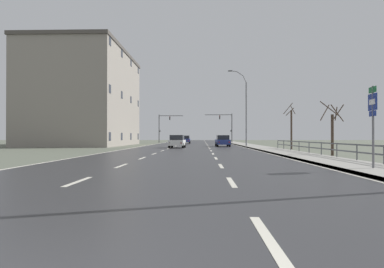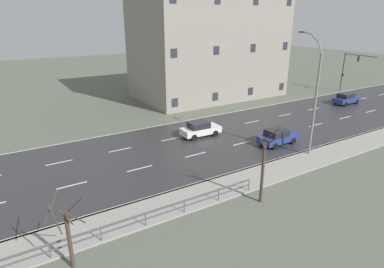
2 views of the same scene
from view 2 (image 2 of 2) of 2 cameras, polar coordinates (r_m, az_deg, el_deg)
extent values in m
cube|color=#5B6051|center=(39.80, 15.56, 1.68)|extent=(160.00, 160.00, 0.12)
cube|color=#303033|center=(49.03, 25.28, 3.95)|extent=(14.00, 120.00, 0.02)
cube|color=beige|center=(30.40, -21.93, -4.60)|extent=(0.16, 2.20, 0.01)
cube|color=beige|center=(31.53, -12.32, -2.68)|extent=(0.16, 2.20, 0.01)
cube|color=beige|center=(33.51, -3.63, -0.87)|extent=(0.16, 2.20, 0.01)
cube|color=beige|center=(36.20, 3.91, 0.72)|extent=(0.16, 2.20, 0.01)
cube|color=beige|center=(39.44, 10.33, 2.06)|extent=(0.16, 2.20, 0.01)
cube|color=beige|center=(43.12, 15.71, 3.17)|extent=(0.16, 2.20, 0.01)
cube|color=beige|center=(47.13, 20.23, 4.07)|extent=(0.16, 2.20, 0.01)
cube|color=beige|center=(51.40, 24.02, 4.81)|extent=(0.16, 2.20, 0.01)
cube|color=beige|center=(55.86, 27.23, 5.42)|extent=(0.16, 2.20, 0.01)
cube|color=beige|center=(60.48, 29.96, 5.92)|extent=(0.16, 2.20, 0.01)
cube|color=beige|center=(26.21, -19.98, -8.31)|extent=(0.16, 2.20, 0.01)
cube|color=beige|center=(27.52, -8.97, -5.89)|extent=(0.16, 2.20, 0.01)
cube|color=beige|center=(29.77, 0.63, -3.58)|extent=(0.16, 2.20, 0.01)
cube|color=beige|center=(32.76, 8.64, -1.56)|extent=(0.16, 2.20, 0.01)
cube|color=beige|center=(36.31, 15.19, 0.11)|extent=(0.16, 2.20, 0.01)
cube|color=beige|center=(40.28, 20.52, 1.47)|extent=(0.16, 2.20, 0.01)
cube|color=beige|center=(44.55, 24.86, 2.57)|extent=(0.16, 2.20, 0.01)
cube|color=beige|center=(49.04, 28.43, 3.46)|extent=(0.16, 2.20, 0.01)
cube|color=beige|center=(52.90, 19.18, 5.83)|extent=(0.16, 120.00, 0.01)
cube|color=#515459|center=(19.03, -23.48, -17.05)|extent=(0.06, 26.52, 0.08)
cube|color=#515459|center=(19.26, -23.31, -18.01)|extent=(0.06, 26.52, 0.08)
cylinder|color=#515459|center=(19.29, -23.29, -18.13)|extent=(0.07, 0.07, 1.00)
cylinder|color=#515459|center=(19.62, -15.38, -16.37)|extent=(0.07, 0.07, 1.00)
cylinder|color=#515459|center=(20.29, -8.01, -14.43)|extent=(0.07, 0.07, 1.00)
cylinder|color=#515459|center=(21.27, -1.32, -12.44)|extent=(0.07, 0.07, 1.00)
cylinder|color=#515459|center=(22.53, 4.60, -10.51)|extent=(0.07, 0.07, 1.00)
cylinder|color=#515459|center=(24.01, 9.78, -8.71)|extent=(0.07, 0.07, 1.00)
cylinder|color=slate|center=(30.28, 20.38, 4.42)|extent=(0.20, 0.20, 8.88)
cylinder|color=slate|center=(29.59, 21.21, 13.67)|extent=(0.52, 0.11, 0.95)
cylinder|color=slate|center=(29.92, 20.44, 15.24)|extent=(0.88, 0.11, 0.66)
cylinder|color=slate|center=(30.46, 19.17, 16.15)|extent=(1.00, 0.11, 0.28)
cube|color=#333335|center=(30.78, 18.45, 16.32)|extent=(0.56, 0.24, 0.12)
cylinder|color=#38383A|center=(60.35, 24.52, 9.76)|extent=(0.18, 0.18, 6.19)
cylinder|color=#38383A|center=(58.59, 27.06, 11.96)|extent=(5.27, 0.12, 0.12)
cube|color=black|center=(58.78, 26.75, 11.48)|extent=(0.20, 0.28, 0.80)
sphere|color=red|center=(58.63, 26.71, 11.73)|extent=(0.14, 0.14, 0.14)
sphere|color=#2D2D2D|center=(58.66, 26.67, 11.48)|extent=(0.14, 0.14, 0.14)
sphere|color=#2D2D2D|center=(58.69, 26.63, 11.23)|extent=(0.14, 0.14, 0.14)
cube|color=black|center=(60.27, 24.60, 9.26)|extent=(0.18, 0.12, 0.32)
cube|color=navy|center=(33.02, 14.58, -0.66)|extent=(1.91, 4.16, 0.64)
cube|color=black|center=(32.63, 14.38, 0.27)|extent=(1.63, 2.06, 0.60)
cube|color=slate|center=(33.33, 15.48, 0.54)|extent=(1.41, 0.13, 0.51)
cylinder|color=black|center=(33.57, 17.01, -1.14)|extent=(0.24, 0.67, 0.66)
cylinder|color=black|center=(34.53, 14.97, -0.35)|extent=(0.24, 0.67, 0.66)
cylinder|color=black|center=(31.74, 14.06, -2.08)|extent=(0.24, 0.67, 0.66)
cylinder|color=black|center=(32.75, 12.00, -1.21)|extent=(0.24, 0.67, 0.66)
cube|color=red|center=(32.03, 11.27, -1.03)|extent=(0.16, 0.05, 0.14)
cube|color=red|center=(31.18, 12.96, -1.75)|extent=(0.16, 0.05, 0.14)
cube|color=navy|center=(51.47, 25.06, 5.41)|extent=(1.76, 4.10, 0.64)
cube|color=black|center=(51.13, 25.00, 6.05)|extent=(1.56, 2.00, 0.60)
cube|color=slate|center=(51.92, 25.59, 6.12)|extent=(1.40, 0.08, 0.51)
cylinder|color=black|center=(52.17, 26.52, 4.99)|extent=(0.22, 0.66, 0.66)
cylinder|color=black|center=(53.01, 25.07, 5.42)|extent=(0.22, 0.66, 0.66)
cylinder|color=black|center=(50.07, 24.94, 4.68)|extent=(0.22, 0.66, 0.66)
cylinder|color=black|center=(50.94, 23.45, 5.13)|extent=(0.22, 0.66, 0.66)
cube|color=red|center=(50.18, 23.13, 5.35)|extent=(0.16, 0.04, 0.14)
cube|color=red|center=(49.46, 24.36, 4.98)|extent=(0.16, 0.04, 0.14)
cube|color=silver|center=(34.11, 1.49, 0.66)|extent=(1.90, 4.16, 0.64)
cube|color=black|center=(33.79, 1.14, 1.58)|extent=(1.63, 2.05, 0.60)
cube|color=slate|center=(34.26, 2.51, 1.80)|extent=(1.41, 0.13, 0.51)
cylinder|color=black|center=(34.22, 4.01, 0.11)|extent=(0.24, 0.67, 0.66)
cylinder|color=black|center=(35.50, 2.57, 0.88)|extent=(0.24, 0.67, 0.66)
cylinder|color=black|center=(32.95, 0.32, -0.63)|extent=(0.24, 0.67, 0.66)
cylinder|color=black|center=(34.28, -1.03, 0.20)|extent=(0.24, 0.67, 0.66)
cube|color=red|center=(33.71, -2.04, 0.42)|extent=(0.16, 0.05, 0.14)
cube|color=red|center=(32.61, -0.96, -0.25)|extent=(0.16, 0.05, 0.14)
cube|color=gray|center=(51.31, 2.83, 14.53)|extent=(12.81, 21.20, 14.22)
cube|color=#282D38|center=(42.01, -2.97, 5.42)|extent=(0.04, 0.90, 1.10)
cube|color=#282D38|center=(45.26, 4.03, 6.45)|extent=(0.04, 0.90, 1.10)
cube|color=#282D38|center=(49.10, 10.05, 7.26)|extent=(0.04, 0.90, 1.10)
cube|color=#282D38|center=(53.40, 15.16, 7.88)|extent=(0.04, 0.90, 1.10)
cube|color=#282D38|center=(40.92, -3.13, 13.73)|extent=(0.04, 0.90, 1.10)
cube|color=#282D38|center=(44.25, 4.23, 14.17)|extent=(0.04, 0.90, 1.10)
cube|color=#282D38|center=(48.17, 10.49, 14.36)|extent=(0.04, 0.90, 1.10)
cube|color=#282D38|center=(52.55, 15.77, 14.40)|extent=(0.04, 0.90, 1.10)
cube|color=#282D38|center=(44.07, 4.44, 22.09)|extent=(0.04, 0.90, 1.10)
cube|color=#282D38|center=(48.00, 10.98, 21.63)|extent=(0.04, 0.90, 1.10)
cube|color=#282D38|center=(52.39, 16.43, 21.04)|extent=(0.04, 0.90, 1.10)
cylinder|color=#423328|center=(17.88, -20.34, -16.99)|extent=(0.20, 0.20, 3.01)
cylinder|color=#423328|center=(16.81, -20.92, -13.24)|extent=(0.14, 0.58, 0.99)
cylinder|color=#423328|center=(17.16, -23.17, -11.48)|extent=(1.03, 0.97, 1.17)
cylinder|color=#423328|center=(16.66, -19.62, -13.33)|extent=(0.59, 1.04, 1.33)
cylinder|color=#423328|center=(16.85, -22.61, -13.34)|extent=(1.07, 0.39, 1.23)
cylinder|color=#423328|center=(17.33, -19.65, -11.51)|extent=(0.99, 0.82, 1.27)
cylinder|color=#423328|center=(22.21, 12.06, -6.60)|extent=(0.20, 0.20, 4.27)
cylinder|color=#423328|center=(21.11, 12.08, -1.60)|extent=(0.62, 0.25, 0.96)
cylinder|color=#423328|center=(21.79, 13.22, -0.37)|extent=(1.18, 0.53, 1.31)
cylinder|color=#423328|center=(21.74, 13.21, -1.48)|extent=(0.95, 0.19, 0.90)
camera|label=1|loc=(34.38, -69.66, -11.59)|focal=30.84mm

